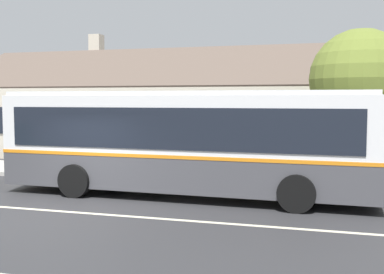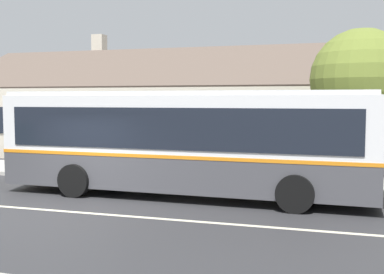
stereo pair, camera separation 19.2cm
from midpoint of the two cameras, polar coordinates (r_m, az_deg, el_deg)
ground_plane at (r=13.20m, az=-15.72°, el=-8.48°), size 300.00×300.00×0.00m
sidewalk_far at (r=18.45m, az=-5.77°, el=-4.41°), size 60.00×3.00×0.15m
lane_divider_stripe at (r=13.20m, az=-15.72°, el=-8.46°), size 60.00×0.16×0.01m
community_building at (r=26.22m, az=0.34°, el=2.19°), size 24.35×10.69×6.77m
transit_bus at (r=14.50m, az=-1.17°, el=-0.35°), size 11.24×2.92×3.16m
bench_by_building at (r=19.65m, az=-17.48°, el=-2.61°), size 1.61×0.51×0.94m
bench_down_street at (r=17.89m, az=-7.34°, el=-3.11°), size 1.67×0.51×0.94m
street_tree_primary at (r=17.64m, az=19.35°, el=6.19°), size 3.49×3.49×5.36m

